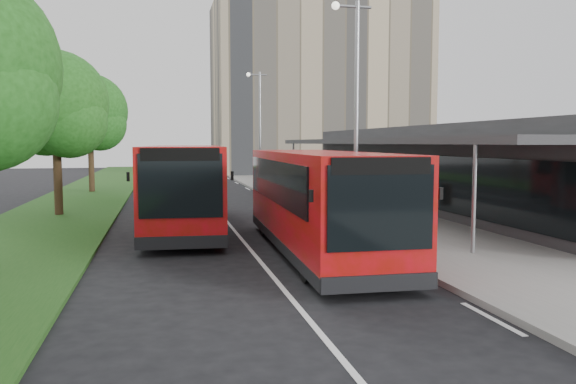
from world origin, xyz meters
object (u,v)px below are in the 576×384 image
lamp_post_near (354,100)px  car_near (207,170)px  tree_far (90,116)px  lamp_post_far (259,122)px  bus_second (185,186)px  car_far (173,168)px  bollard (288,184)px  litter_bin (335,196)px  tree_mid (55,110)px  bus_main (318,202)px

lamp_post_near → car_near: size_ratio=2.46×
tree_far → car_near: (8.84, 17.79, -4.38)m
lamp_post_far → car_near: lamp_post_far is taller
bus_second → car_far: bus_second is taller
tree_far → car_near: bearing=63.6°
lamp_post_near → bollard: 16.22m
lamp_post_near → litter_bin: bearing=78.1°
tree_far → lamp_post_near: 22.07m
lamp_post_far → car_far: bearing=103.9°
bollard → car_near: 21.46m
litter_bin → bollard: 9.01m
tree_mid → lamp_post_near: lamp_post_near is taller
lamp_post_near → bus_second: size_ratio=0.72×
bollard → car_far: bearing=103.9°
bus_second → litter_bin: bus_second is taller
bus_second → lamp_post_far: bearing=75.3°
lamp_post_far → litter_bin: (1.40, -13.35, -4.06)m
lamp_post_far → car_far: lamp_post_far is taller
tree_mid → lamp_post_far: size_ratio=0.90×
bus_second → bollard: (6.92, 13.28, -0.99)m
lamp_post_near → litter_bin: lamp_post_near is taller
lamp_post_far → bollard: 6.08m
bus_main → litter_bin: 10.69m
tree_mid → litter_bin: (12.53, -0.41, -3.99)m
lamp_post_far → tree_far: bearing=-175.1°
tree_far → tree_mid: bearing=-90.0°
tree_far → car_far: tree_far is taller
car_near → car_far: 6.30m
tree_mid → lamp_post_far: bearing=49.3°
tree_mid → car_far: (5.62, 35.20, -4.11)m
car_far → bus_main: bearing=-77.8°
tree_mid → bollard: 15.48m
tree_far → bus_second: (5.30, -16.69, -3.34)m
lamp_post_far → car_near: 17.50m
tree_far → lamp_post_near: bearing=-59.7°
lamp_post_far → bollard: size_ratio=8.76×
litter_bin → lamp_post_far: bearing=96.0°
bus_second → car_far: (0.32, 39.89, -1.05)m
tree_far → bus_second: bearing=-72.4°
car_near → lamp_post_far: bearing=-70.8°
lamp_post_far → bus_second: bearing=-108.3°
lamp_post_far → litter_bin: lamp_post_far is taller
lamp_post_near → bollard: bearing=86.0°
car_far → bollard: bearing=-67.9°
tree_mid → tree_far: tree_far is taller
lamp_post_near → car_near: bearing=93.6°
litter_bin → car_far: litter_bin is taller
lamp_post_near → bus_main: 5.16m
tree_far → car_near: tree_far is taller
tree_far → bus_main: bearing=-68.4°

